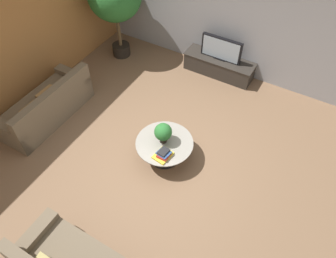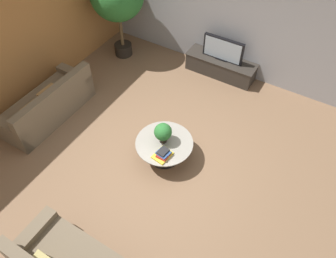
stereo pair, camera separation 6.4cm
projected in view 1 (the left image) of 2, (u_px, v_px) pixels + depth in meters
ground_plane at (155, 161)px, 6.06m from camera, size 24.00×24.00×0.00m
back_wall_stone at (235, 9)px, 6.81m from camera, size 7.40×0.12×3.00m
side_wall_left at (11, 36)px, 6.14m from camera, size 0.12×7.40×3.00m
media_console at (219, 66)px, 7.60m from camera, size 1.63×0.50×0.43m
television at (221, 49)px, 7.26m from camera, size 0.93×0.13×0.53m
coffee_table at (165, 147)px, 5.91m from camera, size 1.04×1.04×0.42m
couch_by_wall at (47, 107)px, 6.61m from camera, size 0.84×1.99×0.84m
potted_plant_tabletop at (163, 132)px, 5.66m from camera, size 0.31×0.31×0.40m
book_stack at (163, 154)px, 5.58m from camera, size 0.29×0.35×0.12m
remote_black at (167, 129)px, 6.01m from camera, size 0.12×0.16×0.02m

